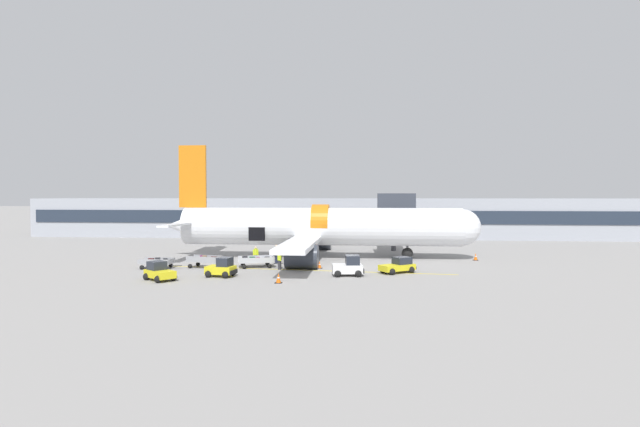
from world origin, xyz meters
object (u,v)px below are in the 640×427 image
object	(u,v)px
baggage_tug_lead	(159,272)
ground_crew_driver	(277,254)
airplane	(317,227)
baggage_cart_loading	(257,261)
baggage_cart_queued	(205,261)
baggage_tug_mid	(398,266)
baggage_tug_rear	(349,267)
baggage_cart_empty	(157,263)
ground_crew_loader_b	(256,254)
baggage_tug_spare	(222,269)
ground_crew_loader_a	(280,259)

from	to	relation	value
baggage_tug_lead	ground_crew_driver	bearing A→B (deg)	54.20
airplane	baggage_cart_loading	bearing A→B (deg)	-123.57
baggage_tug_lead	ground_crew_driver	xyz separation A→B (m)	(7.40, 10.26, 0.35)
baggage_cart_loading	baggage_cart_queued	distance (m)	4.71
ground_crew_driver	baggage_tug_mid	bearing A→B (deg)	-22.63
airplane	baggage_tug_mid	size ratio (longest dim) A/B	10.03
airplane	baggage_tug_mid	world-z (taller)	airplane
baggage_tug_rear	baggage_cart_empty	distance (m)	17.57
ground_crew_loader_b	baggage_cart_empty	bearing A→B (deg)	-150.22
baggage_cart_queued	ground_crew_driver	size ratio (longest dim) A/B	2.19
baggage_cart_loading	ground_crew_loader_b	bearing A→B (deg)	104.86
baggage_tug_lead	baggage_tug_rear	distance (m)	15.08
baggage_tug_lead	baggage_cart_queued	size ratio (longest dim) A/B	0.73
baggage_tug_spare	ground_crew_loader_a	xyz separation A→B (m)	(4.01, 4.28, 0.25)
airplane	ground_crew_driver	world-z (taller)	airplane
baggage_tug_spare	baggage_cart_loading	distance (m)	5.82
baggage_tug_rear	ground_crew_loader_a	distance (m)	6.88
airplane	baggage_tug_lead	distance (m)	18.64
airplane	ground_crew_loader_b	world-z (taller)	airplane
baggage_cart_empty	ground_crew_loader_b	world-z (taller)	ground_crew_loader_b
baggage_tug_spare	baggage_tug_mid	bearing A→B (deg)	13.07
baggage_tug_spare	ground_crew_loader_a	size ratio (longest dim) A/B	1.45
baggage_cart_queued	ground_crew_loader_b	distance (m)	5.39
baggage_cart_loading	ground_crew_driver	xyz separation A→B (m)	(1.37, 2.54, 0.44)
baggage_tug_spare	baggage_cart_loading	bearing A→B (deg)	73.40
baggage_cart_empty	ground_crew_driver	xyz separation A→B (m)	(10.16, 4.23, 0.49)
baggage_tug_mid	ground_crew_driver	xyz separation A→B (m)	(-11.42, 4.76, 0.38)
baggage_tug_lead	ground_crew_loader_a	size ratio (longest dim) A/B	1.71
baggage_cart_queued	ground_crew_loader_b	world-z (taller)	ground_crew_loader_b
baggage_tug_mid	airplane	bearing A→B (deg)	130.20
baggage_cart_queued	ground_crew_loader_a	distance (m)	7.00
baggage_tug_lead	ground_crew_loader_b	world-z (taller)	ground_crew_loader_b
baggage_cart_queued	baggage_tug_mid	bearing A→B (deg)	-4.47
baggage_tug_rear	ground_crew_loader_a	size ratio (longest dim) A/B	1.57
baggage_tug_mid	baggage_tug_rear	size ratio (longest dim) A/B	1.22
baggage_tug_spare	baggage_cart_loading	world-z (taller)	baggage_tug_spare
baggage_cart_loading	baggage_tug_mid	bearing A→B (deg)	-9.85
baggage_cart_empty	ground_crew_loader_a	distance (m)	11.15
airplane	ground_crew_loader_a	size ratio (longest dim) A/B	19.25
airplane	baggage_cart_loading	xyz separation A→B (m)	(-4.80, -7.23, -2.71)
baggage_cart_empty	ground_crew_loader_b	xyz separation A→B (m)	(8.02, 4.59, 0.37)
baggage_cart_loading	baggage_cart_empty	size ratio (longest dim) A/B	1.11
baggage_cart_loading	ground_crew_driver	world-z (taller)	ground_crew_driver
baggage_tug_mid	baggage_cart_queued	bearing A→B (deg)	175.53
baggage_cart_queued	ground_crew_loader_b	xyz separation A→B (m)	(3.87, 3.75, 0.26)
baggage_cart_loading	baggage_cart_empty	distance (m)	8.95
baggage_tug_rear	baggage_cart_loading	distance (m)	9.55
baggage_tug_rear	baggage_tug_spare	xyz separation A→B (m)	(-10.27, -1.46, -0.06)
ground_crew_loader_b	baggage_tug_mid	bearing A→B (deg)	-20.67
baggage_cart_loading	baggage_cart_queued	bearing A→B (deg)	-169.51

